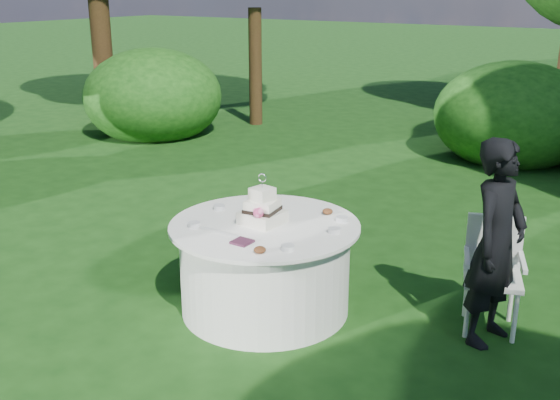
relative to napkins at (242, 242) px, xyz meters
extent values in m
plane|color=#12350E|center=(-0.10, 0.44, -0.78)|extent=(80.00, 80.00, 0.00)
cube|color=#441D32|center=(0.00, 0.00, 0.00)|extent=(0.14, 0.14, 0.02)
ellipsoid|color=silver|center=(-0.29, 0.07, 0.00)|extent=(0.48, 0.07, 0.01)
imported|color=black|center=(1.62, 0.98, 0.02)|extent=(0.48, 0.64, 1.59)
cylinder|color=silver|center=(-0.10, 0.44, -0.41)|extent=(1.40, 1.40, 0.74)
cylinder|color=white|center=(-0.10, 0.44, -0.02)|extent=(1.56, 1.56, 0.03)
cube|color=silver|center=(-0.12, 0.44, 0.04)|extent=(0.32, 0.32, 0.10)
cube|color=white|center=(-0.12, 0.44, 0.14)|extent=(0.26, 0.26, 0.10)
cube|color=white|center=(-0.12, 0.44, 0.24)|extent=(0.19, 0.19, 0.10)
cube|color=black|center=(-0.12, 0.44, 0.11)|extent=(0.28, 0.28, 0.03)
sphere|color=#C23970|center=(-0.07, 0.31, 0.13)|extent=(0.08, 0.08, 0.08)
cylinder|color=silver|center=(-0.12, 0.44, 0.32)|extent=(0.01, 0.01, 0.05)
torus|color=silver|center=(-0.12, 0.44, 0.38)|extent=(0.08, 0.02, 0.08)
cube|color=white|center=(1.58, 1.14, -0.34)|extent=(0.55, 0.55, 0.04)
cube|color=silver|center=(1.52, 1.32, -0.10)|extent=(0.42, 0.18, 0.43)
cylinder|color=white|center=(1.47, 0.91, -0.57)|extent=(0.04, 0.04, 0.42)
cylinder|color=white|center=(1.81, 1.03, -0.57)|extent=(0.04, 0.04, 0.42)
cylinder|color=white|center=(1.36, 1.24, -0.57)|extent=(0.04, 0.04, 0.42)
cylinder|color=silver|center=(1.69, 1.36, -0.57)|extent=(0.04, 0.04, 0.42)
cube|color=white|center=(1.39, 1.07, -0.18)|extent=(0.16, 0.38, 0.04)
cube|color=white|center=(1.78, 1.20, -0.18)|extent=(0.16, 0.38, 0.04)
cylinder|color=silver|center=(0.36, 0.07, 0.01)|extent=(0.10, 0.10, 0.04)
cylinder|color=silver|center=(-0.52, 0.06, 0.01)|extent=(0.10, 0.10, 0.04)
cylinder|color=silver|center=(0.40, 0.83, 0.01)|extent=(0.10, 0.10, 0.04)
cylinder|color=silver|center=(0.48, 0.57, 0.01)|extent=(0.10, 0.10, 0.04)
cylinder|color=silver|center=(-0.41, 0.86, 0.01)|extent=(0.10, 0.10, 0.04)
cylinder|color=silver|center=(-0.63, 0.51, 0.01)|extent=(0.10, 0.10, 0.04)
ellipsoid|color=#562D16|center=(0.22, 0.92, 0.02)|extent=(0.09, 0.09, 0.05)
ellipsoid|color=#562D16|center=(0.22, -0.08, 0.02)|extent=(0.09, 0.09, 0.05)
camera|label=1|loc=(2.76, -3.66, 1.84)|focal=42.00mm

